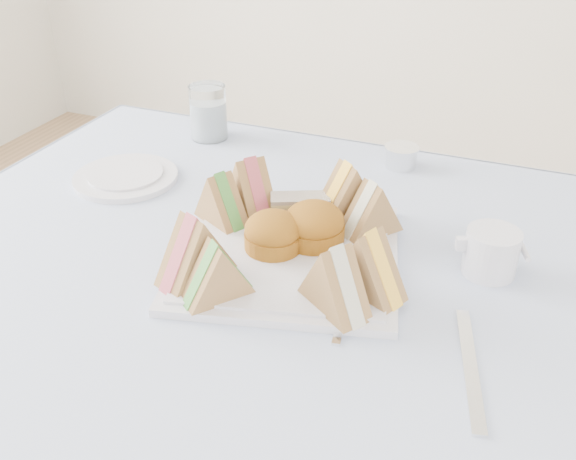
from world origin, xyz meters
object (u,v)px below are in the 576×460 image
at_px(table, 229,450).
at_px(serving_plate, 288,256).
at_px(creamer_jug, 491,252).
at_px(water_glass, 208,112).

bearing_deg(table, serving_plate, 35.03).
bearing_deg(creamer_jug, serving_plate, 175.94).
bearing_deg(serving_plate, water_glass, 117.57).
distance_m(serving_plate, creamer_jug, 0.28).
xyz_separation_m(table, serving_plate, (0.09, 0.06, 0.38)).
height_order(table, water_glass, water_glass).
relative_size(serving_plate, creamer_jug, 4.19).
height_order(table, serving_plate, serving_plate).
bearing_deg(serving_plate, creamer_jug, 1.74).
relative_size(table, creamer_jug, 12.12).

